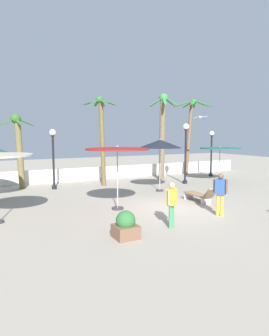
% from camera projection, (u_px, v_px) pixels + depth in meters
% --- Properties ---
extents(ground_plane, '(56.00, 56.00, 0.00)m').
position_uv_depth(ground_plane, '(169.00, 208.00, 12.69)').
color(ground_plane, '#9E9384').
extents(boundary_wall, '(25.20, 0.30, 0.85)m').
position_uv_depth(boundary_wall, '(95.00, 173.00, 20.76)').
color(boundary_wall, silver).
rests_on(boundary_wall, ground_plane).
extents(patio_umbrella_0, '(2.35, 2.35, 2.89)m').
position_uv_depth(patio_umbrella_0, '(160.00, 144.00, 16.18)').
color(patio_umbrella_0, '#333338').
rests_on(patio_umbrella_0, ground_plane).
extents(patio_umbrella_1, '(2.56, 2.56, 2.34)m').
position_uv_depth(patio_umbrella_1, '(220.00, 150.00, 19.35)').
color(patio_umbrella_1, '#333338').
rests_on(patio_umbrella_1, ground_plane).
extents(patio_umbrella_2, '(2.62, 2.62, 2.68)m').
position_uv_depth(patio_umbrella_2, '(117.00, 152.00, 12.26)').
color(patio_umbrella_2, '#333338').
rests_on(patio_umbrella_2, ground_plane).
extents(palm_tree_0, '(2.02, 2.02, 5.36)m').
position_uv_depth(palm_tree_0, '(101.00, 130.00, 17.69)').
color(palm_tree_0, brown).
rests_on(palm_tree_0, ground_plane).
extents(palm_tree_1, '(2.21, 2.04, 5.87)m').
position_uv_depth(palm_tree_1, '(163.00, 128.00, 20.25)').
color(palm_tree_1, brown).
rests_on(palm_tree_1, ground_plane).
extents(palm_tree_2, '(2.01, 2.05, 4.29)m').
position_uv_depth(palm_tree_2, '(18.00, 143.00, 16.97)').
color(palm_tree_2, brown).
rests_on(palm_tree_2, ground_plane).
extents(palm_tree_3, '(3.14, 3.15, 5.81)m').
position_uv_depth(palm_tree_3, '(191.00, 125.00, 23.06)').
color(palm_tree_3, brown).
rests_on(palm_tree_3, ground_plane).
extents(lamp_post_0, '(0.37, 0.37, 3.41)m').
position_uv_depth(lamp_post_0, '(53.00, 152.00, 16.89)').
color(lamp_post_0, black).
rests_on(lamp_post_0, ground_plane).
extents(lamp_post_1, '(0.39, 0.39, 3.80)m').
position_uv_depth(lamp_post_1, '(186.00, 146.00, 18.74)').
color(lamp_post_1, black).
rests_on(lamp_post_1, ground_plane).
extents(lamp_post_2, '(0.35, 0.35, 3.37)m').
position_uv_depth(lamp_post_2, '(211.00, 149.00, 22.10)').
color(lamp_post_2, black).
rests_on(lamp_post_2, ground_plane).
extents(lounge_chair_1, '(0.59, 1.90, 0.84)m').
position_uv_depth(lounge_chair_1, '(201.00, 194.00, 13.68)').
color(lounge_chair_1, '#B7B7BC').
rests_on(lounge_chair_1, ground_plane).
extents(guest_0, '(0.38, 0.50, 1.66)m').
position_uv_depth(guest_0, '(220.00, 190.00, 11.41)').
color(guest_0, gold).
rests_on(guest_0, ground_plane).
extents(guest_1, '(0.49, 0.39, 1.55)m').
position_uv_depth(guest_1, '(172.00, 201.00, 9.97)').
color(guest_1, '#3F8C59').
rests_on(guest_1, ground_plane).
extents(seagull_0, '(0.44, 0.99, 0.16)m').
position_uv_depth(seagull_0, '(201.00, 117.00, 19.76)').
color(seagull_0, white).
extents(planter, '(0.70, 0.70, 0.85)m').
position_uv_depth(planter, '(126.00, 226.00, 9.03)').
color(planter, brown).
rests_on(planter, ground_plane).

